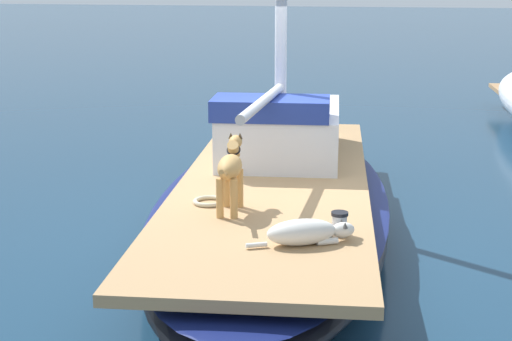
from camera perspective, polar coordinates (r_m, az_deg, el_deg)
name	(u,v)px	position (r m, az deg, el deg)	size (l,w,h in m)	color
ground_plane	(274,236)	(8.82, 1.30, -4.79)	(120.00, 120.00, 0.00)	navy
sailboat_main	(274,207)	(8.71, 1.31, -2.71)	(3.20, 7.45, 0.66)	black
cabin_house	(281,129)	(9.63, 1.82, 3.05)	(1.61, 2.35, 0.84)	silver
dog_white	(306,232)	(6.57, 3.65, -4.52)	(0.89, 0.51, 0.22)	silver
dog_tan	(231,168)	(7.38, -1.87, 0.17)	(0.26, 0.94, 0.70)	tan
deck_winch	(339,224)	(6.82, 6.12, -3.93)	(0.16, 0.16, 0.21)	#B7B7BC
coiled_rope	(209,201)	(7.73, -3.44, -2.26)	(0.32, 0.32, 0.04)	beige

